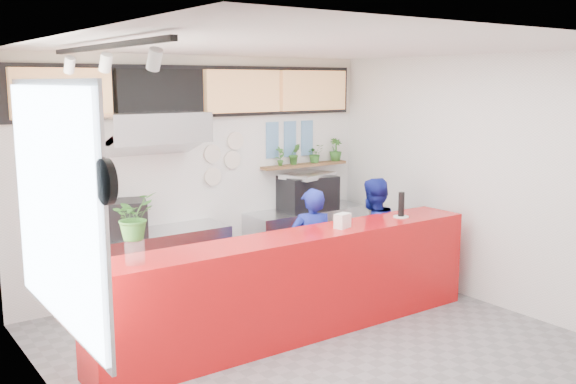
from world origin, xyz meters
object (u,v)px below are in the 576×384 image
staff_right (372,237)px  pepper_mill (401,204)px  service_counter (297,285)px  staff_center (311,249)px  espresso_machine (308,193)px  panini_oven (126,218)px

staff_right → pepper_mill: size_ratio=5.25×
service_counter → staff_center: (0.62, 0.55, 0.18)m
pepper_mill → staff_right: bearing=86.5°
espresso_machine → panini_oven: bearing=-175.0°
espresso_machine → staff_right: staff_right is taller
service_counter → pepper_mill: pepper_mill is taller
pepper_mill → espresso_machine: bearing=90.1°
staff_center → service_counter: bearing=64.0°
staff_center → panini_oven: bearing=-13.1°
espresso_machine → staff_right: size_ratio=0.49×
staff_center → staff_right: (0.93, -0.05, 0.02)m
panini_oven → espresso_machine: bearing=18.3°
service_counter → pepper_mill: (1.51, -0.01, 0.71)m
panini_oven → staff_center: 2.20m
pepper_mill → staff_center: bearing=148.1°
staff_center → pepper_mill: staff_center is taller
panini_oven → staff_center: size_ratio=0.32×
service_counter → espresso_machine: 2.42m
staff_right → pepper_mill: 0.72m
espresso_machine → pepper_mill: pepper_mill is taller
panini_oven → staff_right: 3.01m
service_counter → staff_right: bearing=18.1°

